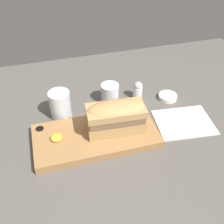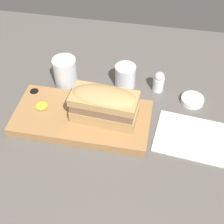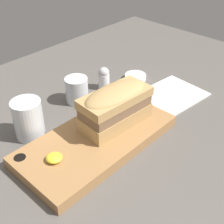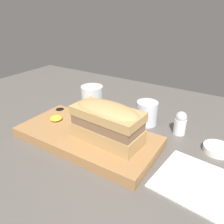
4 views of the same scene
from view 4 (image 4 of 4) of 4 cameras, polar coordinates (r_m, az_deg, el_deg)
dining_table at (r=64.82cm, az=-1.58°, el=-7.51°), size 158.19×105.49×2.00cm
serving_board at (r=62.63cm, az=-6.55°, el=-6.39°), size 39.99×19.40×2.86cm
sandwich at (r=55.61cm, az=-1.28°, el=-2.33°), size 19.01×9.86×10.43cm
mustard_dollop at (r=69.55cm, az=-14.39°, el=-1.58°), size 3.66×3.66×1.46cm
water_glass at (r=76.53cm, az=-5.13°, el=2.57°), size 7.48×7.48×10.26cm
wine_glass at (r=70.94cm, az=9.06°, el=-0.43°), size 6.73×6.73×7.62cm
napkin at (r=53.08cm, az=22.67°, el=-17.17°), size 21.00×17.74×0.40cm
salt_shaker at (r=67.62cm, az=17.41°, el=-2.71°), size 3.58×3.58×7.24cm
condiment_dish at (r=64.51cm, az=25.76°, el=-8.69°), size 7.10×7.10×1.70cm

